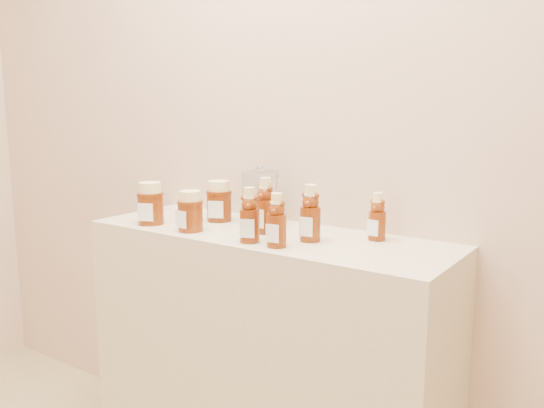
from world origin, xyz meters
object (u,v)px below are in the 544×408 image
Objects in this scene: bear_bottle_back_left at (265,202)px; honey_jar_left at (151,203)px; glass_canister at (260,196)px; display_table at (266,366)px; bear_bottle_front_left at (250,211)px.

honey_jar_left is (-0.39, -0.11, -0.03)m from bear_bottle_back_left.
glass_canister reaches higher than honey_jar_left.
display_table is 8.48× the size of honey_jar_left.
bear_bottle_front_left is at bearing -60.91° from glass_canister.
bear_bottle_back_left is at bearing -74.36° from display_table.
glass_canister is at bearing 138.80° from bear_bottle_back_left.
bear_bottle_front_left is (0.03, -0.13, 0.54)m from display_table.
bear_bottle_back_left reaches higher than bear_bottle_front_left.
display_table is 0.66m from honey_jar_left.
glass_canister is at bearing 12.48° from honey_jar_left.
bear_bottle_back_left is at bearing -47.41° from glass_canister.
display_table is 0.56m from bear_bottle_front_left.
honey_jar_left reaches higher than display_table.
bear_bottle_back_left is (0.00, -0.01, 0.55)m from display_table.
display_table is at bearing -46.36° from glass_canister.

